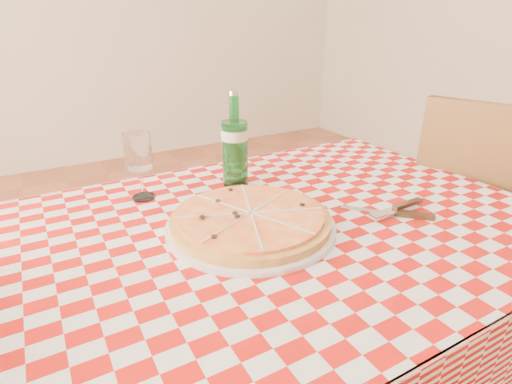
# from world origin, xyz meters

# --- Properties ---
(dining_table) EXTENTS (1.20, 0.80, 0.75)m
(dining_table) POSITION_xyz_m (0.00, 0.00, 0.66)
(dining_table) COLOR brown
(dining_table) RESTS_ON ground
(tablecloth) EXTENTS (1.30, 0.90, 0.01)m
(tablecloth) POSITION_xyz_m (0.00, 0.00, 0.75)
(tablecloth) COLOR #A20F0A
(tablecloth) RESTS_ON dining_table
(chair_near) EXTENTS (0.56, 0.56, 0.98)m
(chair_near) POSITION_xyz_m (0.80, -0.05, 0.56)
(chair_near) COLOR brown
(chair_near) RESTS_ON ground
(pizza_plate) EXTENTS (0.49, 0.49, 0.05)m
(pizza_plate) POSITION_xyz_m (-0.06, 0.01, 0.78)
(pizza_plate) COLOR #C28140
(pizza_plate) RESTS_ON tablecloth
(water_bottle) EXTENTS (0.08, 0.08, 0.26)m
(water_bottle) POSITION_xyz_m (0.02, 0.26, 0.89)
(water_bottle) COLOR #1A6A29
(water_bottle) RESTS_ON tablecloth
(wine_glass) EXTENTS (0.08, 0.08, 0.18)m
(wine_glass) POSITION_xyz_m (-0.23, 0.29, 0.85)
(wine_glass) COLOR white
(wine_glass) RESTS_ON tablecloth
(cutlery) EXTENTS (0.28, 0.26, 0.03)m
(cutlery) POSITION_xyz_m (0.27, -0.10, 0.77)
(cutlery) COLOR silver
(cutlery) RESTS_ON tablecloth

